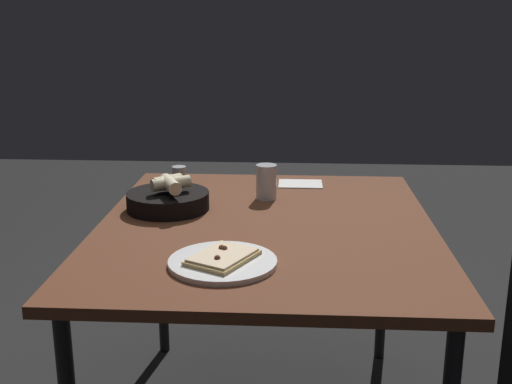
# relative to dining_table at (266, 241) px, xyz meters

# --- Properties ---
(dining_table) EXTENTS (1.00, 1.19, 0.74)m
(dining_table) POSITION_rel_dining_table_xyz_m (0.00, 0.00, 0.00)
(dining_table) COLOR brown
(dining_table) RESTS_ON ground
(pizza_plate) EXTENTS (0.28, 0.28, 0.04)m
(pizza_plate) POSITION_rel_dining_table_xyz_m (0.09, 0.33, 0.07)
(pizza_plate) COLOR white
(pizza_plate) RESTS_ON dining_table
(bread_basket) EXTENTS (0.26, 0.26, 0.11)m
(bread_basket) POSITION_rel_dining_table_xyz_m (0.32, -0.12, 0.09)
(bread_basket) COLOR black
(bread_basket) RESTS_ON dining_table
(beer_glass) EXTENTS (0.07, 0.07, 0.12)m
(beer_glass) POSITION_rel_dining_table_xyz_m (0.01, -0.27, 0.11)
(beer_glass) COLOR silver
(beer_glass) RESTS_ON dining_table
(pepper_shaker) EXTENTS (0.05, 0.05, 0.09)m
(pepper_shaker) POSITION_rel_dining_table_xyz_m (0.32, -0.33, 0.10)
(pepper_shaker) COLOR #BFB299
(pepper_shaker) RESTS_ON dining_table
(napkin) EXTENTS (0.16, 0.12, 0.00)m
(napkin) POSITION_rel_dining_table_xyz_m (-0.11, -0.46, 0.06)
(napkin) COLOR white
(napkin) RESTS_ON dining_table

